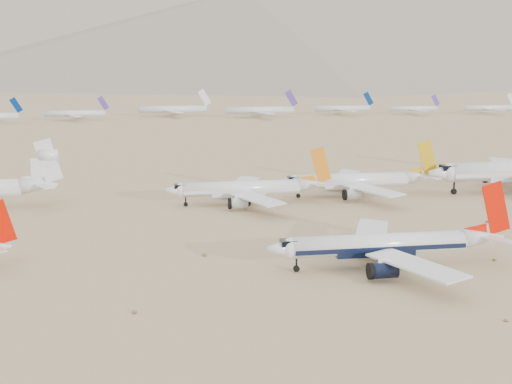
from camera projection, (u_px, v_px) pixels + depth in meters
ground at (376, 270)px, 131.56m from camera, size 7000.00×7000.00×0.00m
main_airliner at (389, 244)px, 132.56m from camera, size 44.75×43.70×15.79m
row2_gold_tail at (358, 181)px, 197.86m from camera, size 43.08×42.14×15.34m
row2_orange_tail at (248, 189)px, 187.02m from camera, size 41.82×40.91×14.92m
distant_storage_row at (205, 111)px, 426.99m from camera, size 577.71×64.98×14.24m
foothills at (456, 35)px, 1268.86m from camera, size 4637.50×1395.00×155.00m
desert_scrub at (458, 327)px, 103.64m from camera, size 261.14×121.67×0.63m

